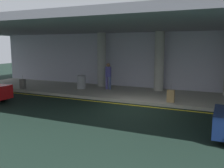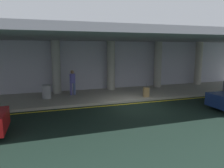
{
  "view_description": "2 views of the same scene",
  "coord_description": "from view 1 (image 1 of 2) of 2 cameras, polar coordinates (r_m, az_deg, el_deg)",
  "views": [
    {
      "loc": [
        3.71,
        -10.61,
        2.9
      ],
      "look_at": [
        -1.83,
        1.55,
        0.85
      ],
      "focal_mm": 39.7,
      "sensor_mm": 36.0,
      "label": 1
    },
    {
      "loc": [
        -5.02,
        -10.75,
        3.29
      ],
      "look_at": [
        -0.56,
        2.63,
        0.92
      ],
      "focal_mm": 34.44,
      "sensor_mm": 36.0,
      "label": 2
    }
  ],
  "objects": [
    {
      "name": "traveler_with_luggage",
      "position": [
        15.84,
        -0.87,
        2.24
      ],
      "size": [
        0.38,
        0.38,
        1.68
      ],
      "rotation": [
        0.0,
        0.0,
        5.1
      ],
      "color": "#524B8F",
      "rests_on": "sidewalk"
    },
    {
      "name": "trash_bin_steel",
      "position": [
        16.29,
        -7.06,
        0.45
      ],
      "size": [
        0.56,
        0.56,
        0.85
      ],
      "primitive_type": "cylinder",
      "color": "gray",
      "rests_on": "sidewalk"
    },
    {
      "name": "sidewalk",
      "position": [
        14.48,
        9.2,
        -2.65
      ],
      "size": [
        26.0,
        4.2,
        0.15
      ],
      "primitive_type": "cube",
      "color": "#9C988B",
      "rests_on": "ground"
    },
    {
      "name": "terminal_back_wall",
      "position": [
        16.41,
        11.45,
        5.05
      ],
      "size": [
        26.0,
        0.3,
        3.8
      ],
      "primitive_type": "cube",
      "color": "#A9A8B7",
      "rests_on": "ground"
    },
    {
      "name": "suitcase_upright_secondary",
      "position": [
        12.54,
        13.37,
        -2.73
      ],
      "size": [
        0.36,
        0.22,
        0.9
      ],
      "rotation": [
        0.0,
        0.0,
        -0.18
      ],
      "color": "olive",
      "rests_on": "sidewalk"
    },
    {
      "name": "lane_stripe_yellow",
      "position": [
        12.24,
        6.18,
        -5.02
      ],
      "size": [
        26.0,
        0.14,
        0.01
      ],
      "primitive_type": "cube",
      "color": "yellow",
      "rests_on": "ground"
    },
    {
      "name": "ground_plane",
      "position": [
        11.6,
        5.1,
        -5.79
      ],
      "size": [
        60.0,
        60.0,
        0.0
      ],
      "primitive_type": "plane",
      "color": "black"
    },
    {
      "name": "ceiling_overhang",
      "position": [
        13.76,
        9.03,
        12.99
      ],
      "size": [
        28.0,
        13.2,
        0.3
      ],
      "primitive_type": "cube",
      "color": "slate",
      "rests_on": "support_column_far_left"
    },
    {
      "name": "suitcase_upright_primary",
      "position": [
        17.13,
        -19.86,
        0.02
      ],
      "size": [
        0.36,
        0.22,
        0.9
      ],
      "rotation": [
        0.0,
        0.0,
        -0.32
      ],
      "color": "#5F5B56",
      "rests_on": "sidewalk"
    },
    {
      "name": "support_column_far_left",
      "position": [
        17.07,
        -2.39,
        5.61
      ],
      "size": [
        0.6,
        0.6,
        3.65
      ],
      "primitive_type": "cylinder",
      "color": "gray",
      "rests_on": "sidewalk"
    },
    {
      "name": "support_column_left_mid",
      "position": [
        15.67,
        10.82,
        5.18
      ],
      "size": [
        0.6,
        0.6,
        3.65
      ],
      "primitive_type": "cylinder",
      "color": "#9A978D",
      "rests_on": "sidewalk"
    }
  ]
}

